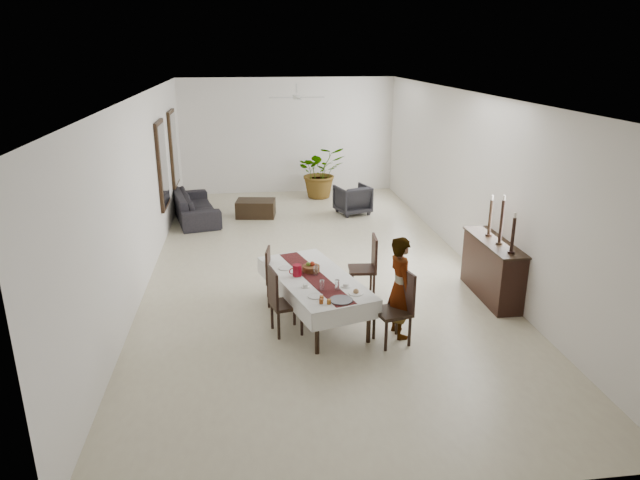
# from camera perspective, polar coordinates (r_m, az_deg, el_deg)

# --- Properties ---
(floor) EXTENTS (6.00, 12.00, 0.00)m
(floor) POSITION_cam_1_polar(r_m,az_deg,el_deg) (10.92, -0.72, -2.60)
(floor) COLOR beige
(floor) RESTS_ON ground
(ceiling) EXTENTS (6.00, 12.00, 0.02)m
(ceiling) POSITION_cam_1_polar(r_m,az_deg,el_deg) (10.20, -0.80, 14.39)
(ceiling) COLOR silver
(ceiling) RESTS_ON wall_back
(wall_back) EXTENTS (6.00, 0.02, 3.20)m
(wall_back) POSITION_cam_1_polar(r_m,az_deg,el_deg) (16.32, -3.24, 10.34)
(wall_back) COLOR white
(wall_back) RESTS_ON floor
(wall_front) EXTENTS (6.00, 0.02, 3.20)m
(wall_front) POSITION_cam_1_polar(r_m,az_deg,el_deg) (4.89, 7.59, -10.49)
(wall_front) COLOR white
(wall_front) RESTS_ON floor
(wall_left) EXTENTS (0.02, 12.00, 3.20)m
(wall_left) POSITION_cam_1_polar(r_m,az_deg,el_deg) (10.54, -17.24, 4.88)
(wall_left) COLOR white
(wall_left) RESTS_ON floor
(wall_right) EXTENTS (0.02, 12.00, 3.20)m
(wall_right) POSITION_cam_1_polar(r_m,az_deg,el_deg) (11.19, 14.77, 5.87)
(wall_right) COLOR white
(wall_right) RESTS_ON floor
(dining_table_top) EXTENTS (1.46, 2.32, 0.04)m
(dining_table_top) POSITION_cam_1_polar(r_m,az_deg,el_deg) (8.64, -0.59, -3.89)
(dining_table_top) COLOR black
(dining_table_top) RESTS_ON table_leg_fl
(table_leg_fl) EXTENTS (0.08, 0.08, 0.63)m
(table_leg_fl) POSITION_cam_1_polar(r_m,az_deg,el_deg) (7.79, -0.29, -9.27)
(table_leg_fl) COLOR black
(table_leg_fl) RESTS_ON floor
(table_leg_fr) EXTENTS (0.08, 0.08, 0.63)m
(table_leg_fr) POSITION_cam_1_polar(r_m,az_deg,el_deg) (8.10, 4.89, -8.18)
(table_leg_fr) COLOR black
(table_leg_fr) RESTS_ON floor
(table_leg_bl) EXTENTS (0.08, 0.08, 0.63)m
(table_leg_bl) POSITION_cam_1_polar(r_m,az_deg,el_deg) (9.53, -5.19, -3.94)
(table_leg_bl) COLOR black
(table_leg_bl) RESTS_ON floor
(table_leg_br) EXTENTS (0.08, 0.08, 0.63)m
(table_leg_br) POSITION_cam_1_polar(r_m,az_deg,el_deg) (9.78, -0.80, -3.24)
(table_leg_br) COLOR black
(table_leg_br) RESTS_ON floor
(tablecloth_top) EXTENTS (1.66, 2.52, 0.01)m
(tablecloth_top) POSITION_cam_1_polar(r_m,az_deg,el_deg) (8.63, -0.59, -3.72)
(tablecloth_top) COLOR white
(tablecloth_top) RESTS_ON dining_table_top
(tablecloth_drape_left) EXTENTS (0.66, 2.22, 0.27)m
(tablecloth_drape_left) POSITION_cam_1_polar(r_m,az_deg,el_deg) (8.51, -3.85, -5.06)
(tablecloth_drape_left) COLOR white
(tablecloth_drape_left) RESTS_ON dining_table_top
(tablecloth_drape_right) EXTENTS (0.66, 2.22, 0.27)m
(tablecloth_drape_right) POSITION_cam_1_polar(r_m,az_deg,el_deg) (8.88, 2.54, -3.98)
(tablecloth_drape_right) COLOR white
(tablecloth_drape_right) RESTS_ON dining_table_top
(tablecloth_drape_near) EXTENTS (1.02, 0.31, 0.27)m
(tablecloth_drape_near) POSITION_cam_1_polar(r_m,az_deg,el_deg) (7.73, 2.80, -7.60)
(tablecloth_drape_near) COLOR white
(tablecloth_drape_near) RESTS_ON dining_table_top
(tablecloth_drape_far) EXTENTS (1.02, 0.31, 0.27)m
(tablecloth_drape_far) POSITION_cam_1_polar(r_m,az_deg,el_deg) (9.67, -3.26, -2.04)
(tablecloth_drape_far) COLOR white
(tablecloth_drape_far) RESTS_ON dining_table_top
(table_runner) EXTENTS (0.93, 2.24, 0.00)m
(table_runner) POSITION_cam_1_polar(r_m,az_deg,el_deg) (8.63, -0.59, -3.68)
(table_runner) COLOR #561819
(table_runner) RESTS_ON tablecloth_top
(red_pitcher) EXTENTS (0.17, 0.17, 0.18)m
(red_pitcher) POSITION_cam_1_polar(r_m,az_deg,el_deg) (8.63, -2.31, -3.05)
(red_pitcher) COLOR maroon
(red_pitcher) RESTS_ON tablecloth_top
(pitcher_handle) EXTENTS (0.11, 0.05, 0.11)m
(pitcher_handle) POSITION_cam_1_polar(r_m,az_deg,el_deg) (8.61, -2.78, -3.13)
(pitcher_handle) COLOR maroon
(pitcher_handle) RESTS_ON red_pitcher
(wine_glass_near) EXTENTS (0.06, 0.06, 0.15)m
(wine_glass_near) POSITION_cam_1_polar(r_m,az_deg,el_deg) (8.15, 1.72, -4.51)
(wine_glass_near) COLOR white
(wine_glass_near) RESTS_ON tablecloth_top
(wine_glass_mid) EXTENTS (0.06, 0.06, 0.15)m
(wine_glass_mid) POSITION_cam_1_polar(r_m,az_deg,el_deg) (8.15, 0.19, -4.50)
(wine_glass_mid) COLOR white
(wine_glass_mid) RESTS_ON tablecloth_top
(wine_glass_far) EXTENTS (0.06, 0.06, 0.15)m
(wine_glass_far) POSITION_cam_1_polar(r_m,az_deg,el_deg) (8.65, -0.43, -3.07)
(wine_glass_far) COLOR white
(wine_glass_far) RESTS_ON tablecloth_top
(teacup_right) EXTENTS (0.08, 0.08, 0.05)m
(teacup_right) POSITION_cam_1_polar(r_m,az_deg,el_deg) (8.27, 2.60, -4.53)
(teacup_right) COLOR white
(teacup_right) RESTS_ON saucer_right
(saucer_right) EXTENTS (0.13, 0.13, 0.01)m
(saucer_right) POSITION_cam_1_polar(r_m,az_deg,el_deg) (8.28, 2.60, -4.67)
(saucer_right) COLOR white
(saucer_right) RESTS_ON tablecloth_top
(teacup_left) EXTENTS (0.08, 0.08, 0.05)m
(teacup_left) POSITION_cam_1_polar(r_m,az_deg,el_deg) (8.25, -1.45, -4.56)
(teacup_left) COLOR white
(teacup_left) RESTS_ON saucer_left
(saucer_left) EXTENTS (0.13, 0.13, 0.01)m
(saucer_left) POSITION_cam_1_polar(r_m,az_deg,el_deg) (8.26, -1.45, -4.70)
(saucer_left) COLOR white
(saucer_left) RESTS_ON tablecloth_top
(plate_near_right) EXTENTS (0.22, 0.22, 0.01)m
(plate_near_right) POSITION_cam_1_polar(r_m,az_deg,el_deg) (8.07, 3.61, -5.32)
(plate_near_right) COLOR white
(plate_near_right) RESTS_ON tablecloth_top
(bread_near_right) EXTENTS (0.08, 0.08, 0.08)m
(bread_near_right) POSITION_cam_1_polar(r_m,az_deg,el_deg) (8.06, 3.62, -5.16)
(bread_near_right) COLOR #AF8055
(bread_near_right) RESTS_ON plate_near_right
(plate_near_left) EXTENTS (0.22, 0.22, 0.01)m
(plate_near_left) POSITION_cam_1_polar(r_m,az_deg,el_deg) (7.96, -0.47, -5.63)
(plate_near_left) COLOR silver
(plate_near_left) RESTS_ON tablecloth_top
(plate_far_left) EXTENTS (0.22, 0.22, 0.01)m
(plate_far_left) POSITION_cam_1_polar(r_m,az_deg,el_deg) (8.95, -3.52, -2.82)
(plate_far_left) COLOR silver
(plate_far_left) RESTS_ON tablecloth_top
(serving_tray) EXTENTS (0.32, 0.32, 0.02)m
(serving_tray) POSITION_cam_1_polar(r_m,az_deg,el_deg) (7.84, 2.13, -6.03)
(serving_tray) COLOR #3F3F44
(serving_tray) RESTS_ON tablecloth_top
(jam_jar_a) EXTENTS (0.06, 0.06, 0.07)m
(jam_jar_a) POSITION_cam_1_polar(r_m,az_deg,el_deg) (7.73, 0.89, -6.19)
(jam_jar_a) COLOR #945215
(jam_jar_a) RESTS_ON tablecloth_top
(jam_jar_b) EXTENTS (0.06, 0.06, 0.07)m
(jam_jar_b) POSITION_cam_1_polar(r_m,az_deg,el_deg) (7.74, 0.12, -6.15)
(jam_jar_b) COLOR brown
(jam_jar_b) RESTS_ON tablecloth_top
(jam_jar_c) EXTENTS (0.06, 0.06, 0.07)m
(jam_jar_c) POSITION_cam_1_polar(r_m,az_deg,el_deg) (7.83, 0.16, -5.84)
(jam_jar_c) COLOR #924B15
(jam_jar_c) RESTS_ON tablecloth_top
(fruit_basket) EXTENTS (0.27, 0.27, 0.09)m
(fruit_basket) POSITION_cam_1_polar(r_m,az_deg,el_deg) (8.82, -0.89, -2.87)
(fruit_basket) COLOR brown
(fruit_basket) RESTS_ON tablecloth_top
(fruit_red) EXTENTS (0.08, 0.08, 0.08)m
(fruit_red) POSITION_cam_1_polar(r_m,az_deg,el_deg) (8.82, -0.78, -2.40)
(fruit_red) COLOR #9B240F
(fruit_red) RESTS_ON fruit_basket
(fruit_green) EXTENTS (0.07, 0.07, 0.07)m
(fruit_green) POSITION_cam_1_polar(r_m,az_deg,el_deg) (8.80, -1.18, -2.44)
(fruit_green) COLOR #567924
(fruit_green) RESTS_ON fruit_basket
(chair_right_near_seat) EXTENTS (0.55, 0.55, 0.05)m
(chair_right_near_seat) POSITION_cam_1_polar(r_m,az_deg,el_deg) (8.07, 7.24, -7.16)
(chair_right_near_seat) COLOR black
(chair_right_near_seat) RESTS_ON chair_right_near_leg_fl
(chair_right_near_leg_fl) EXTENTS (0.05, 0.05, 0.44)m
(chair_right_near_leg_fl) POSITION_cam_1_polar(r_m,az_deg,el_deg) (8.12, 8.95, -9.03)
(chair_right_near_leg_fl) COLOR black
(chair_right_near_leg_fl) RESTS_ON floor
(chair_right_near_leg_fr) EXTENTS (0.05, 0.05, 0.44)m
(chair_right_near_leg_fr) POSITION_cam_1_polar(r_m,az_deg,el_deg) (8.40, 7.68, -7.97)
(chair_right_near_leg_fr) COLOR black
(chair_right_near_leg_fr) RESTS_ON floor
(chair_right_near_leg_bl) EXTENTS (0.05, 0.05, 0.44)m
(chair_right_near_leg_bl) POSITION_cam_1_polar(r_m,az_deg,el_deg) (7.95, 6.62, -9.53)
(chair_right_near_leg_bl) COLOR black
(chair_right_near_leg_bl) RESTS_ON floor
(chair_right_near_leg_br) EXTENTS (0.05, 0.05, 0.44)m
(chair_right_near_leg_br) POSITION_cam_1_polar(r_m,az_deg,el_deg) (8.24, 5.42, -8.42)
(chair_right_near_leg_br) COLOR black
(chair_right_near_leg_br) RESTS_ON floor
(chair_right_near_back) EXTENTS (0.15, 0.45, 0.57)m
(chair_right_near_back) POSITION_cam_1_polar(r_m,az_deg,el_deg) (8.03, 8.62, -4.94)
(chair_right_near_back) COLOR black
(chair_right_near_back) RESTS_ON chair_right_near_seat
(chair_right_far_seat) EXTENTS (0.47, 0.47, 0.05)m
(chair_right_far_seat) POSITION_cam_1_polar(r_m,az_deg,el_deg) (9.53, 4.23, -2.96)
(chair_right_far_seat) COLOR black
(chair_right_far_seat) RESTS_ON chair_right_far_leg_fl
(chair_right_far_leg_fl) EXTENTS (0.05, 0.05, 0.43)m
(chair_right_far_leg_fl) POSITION_cam_1_polar(r_m,az_deg,el_deg) (9.49, 5.40, -4.69)
(chair_right_far_leg_fl) COLOR black
(chair_right_far_leg_fl) RESTS_ON floor
(chair_right_far_leg_fr) EXTENTS (0.05, 0.05, 0.43)m
(chair_right_far_leg_fr) POSITION_cam_1_polar(r_m,az_deg,el_deg) (9.81, 5.12, -3.86)
(chair_right_far_leg_fr) COLOR black
(chair_right_far_leg_fr) RESTS_ON floor
(chair_right_far_leg_bl) EXTENTS (0.05, 0.05, 0.43)m
(chair_right_far_leg_bl) POSITION_cam_1_polar(r_m,az_deg,el_deg) (9.44, 3.24, -4.74)
(chair_right_far_leg_bl) COLOR black
(chair_right_far_leg_bl) RESTS_ON floor
(chair_right_far_leg_br) EXTENTS (0.05, 0.05, 0.43)m
(chair_right_far_leg_br) POSITION_cam_1_polar(r_m,az_deg,el_deg) (9.77, 3.03, -3.91)
(chair_right_far_leg_br) COLOR black
(chair_right_far_leg_br) RESTS_ON floor
(chair_right_far_back) EXTENTS (0.07, 0.44, 0.56)m
(chair_right_far_back) POSITION_cam_1_polar(r_m,az_deg,el_deg) (9.45, 5.47, -1.25)
(chair_right_far_back) COLOR black
(chair_right_far_back) RESTS_ON chair_right_far_seat
(chair_left_near_seat) EXTENTS (0.51, 0.51, 0.05)m
(chair_left_near_seat) POSITION_cam_1_polar(r_m,az_deg,el_deg) (8.31, -3.37, -6.44)
(chair_left_near_seat) COLOR black
(chair_left_near_seat) RESTS_ON chair_left_near_leg_fl
(chair_left_near_leg_fl) EXTENTS (0.05, 0.05, 0.42)m
(chair_left_near_leg_fl) POSITION_cam_1_polar(r_m,az_deg,el_deg) (8.52, -4.81, -7.56)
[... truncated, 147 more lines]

